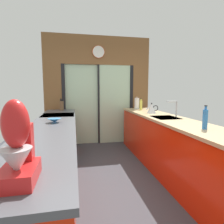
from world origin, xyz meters
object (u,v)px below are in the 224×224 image
(soap_bottle_near, at_px, (205,119))
(paper_towel_roll, at_px, (137,103))
(stand_mixer, at_px, (18,151))
(soap_bottle_far, at_px, (141,105))
(knife_block, at_px, (62,106))
(kettle, at_px, (152,109))
(oven_range, at_px, (59,139))
(mixing_bowl, at_px, (54,120))

(soap_bottle_near, relative_size, paper_towel_roll, 0.97)
(soap_bottle_near, bearing_deg, paper_towel_roll, 90.00)
(stand_mixer, bearing_deg, soap_bottle_far, 59.74)
(knife_block, bearing_deg, paper_towel_roll, -0.71)
(soap_bottle_near, bearing_deg, kettle, 89.93)
(oven_range, height_order, soap_bottle_far, soap_bottle_far)
(kettle, distance_m, paper_towel_roll, 0.89)
(soap_bottle_near, xyz_separation_m, paper_towel_roll, (0.00, 2.42, 0.01))
(mixing_bowl, xyz_separation_m, stand_mixer, (0.00, -1.71, 0.13))
(mixing_bowl, distance_m, paper_towel_roll, 2.41)
(soap_bottle_near, bearing_deg, soap_bottle_far, 90.00)
(mixing_bowl, height_order, soap_bottle_far, soap_bottle_far)
(kettle, bearing_deg, mixing_bowl, -157.44)
(soap_bottle_near, distance_m, soap_bottle_far, 2.14)
(kettle, distance_m, soap_bottle_far, 0.60)
(mixing_bowl, xyz_separation_m, knife_block, (-0.00, 1.65, 0.07))
(knife_block, height_order, soap_bottle_far, knife_block)
(soap_bottle_near, height_order, paper_towel_roll, paper_towel_roll)
(stand_mixer, height_order, soap_bottle_far, stand_mixer)
(knife_block, bearing_deg, soap_bottle_near, -53.93)
(soap_bottle_far, bearing_deg, stand_mixer, -120.26)
(kettle, bearing_deg, oven_range, 176.07)
(stand_mixer, distance_m, kettle, 3.03)
(stand_mixer, bearing_deg, oven_range, 90.41)
(stand_mixer, bearing_deg, kettle, 53.98)
(mixing_bowl, height_order, paper_towel_roll, paper_towel_roll)
(stand_mixer, height_order, paper_towel_roll, stand_mixer)
(oven_range, xyz_separation_m, mixing_bowl, (0.02, -0.86, 0.50))
(kettle, relative_size, soap_bottle_near, 0.91)
(knife_block, relative_size, kettle, 1.04)
(stand_mixer, bearing_deg, soap_bottle_near, 27.17)
(soap_bottle_far, bearing_deg, soap_bottle_near, -90.00)
(oven_range, height_order, knife_block, knife_block)
(paper_towel_roll, bearing_deg, stand_mixer, -118.08)
(mixing_bowl, bearing_deg, paper_towel_roll, 42.40)
(knife_block, xyz_separation_m, soap_bottle_far, (1.78, -0.31, 0.01))
(soap_bottle_far, height_order, paper_towel_roll, paper_towel_roll)
(mixing_bowl, bearing_deg, stand_mixer, -90.00)
(mixing_bowl, xyz_separation_m, kettle, (1.78, 0.74, 0.06))
(oven_range, bearing_deg, paper_towel_roll, 22.94)
(knife_block, relative_size, stand_mixer, 0.64)
(oven_range, distance_m, soap_bottle_near, 2.52)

